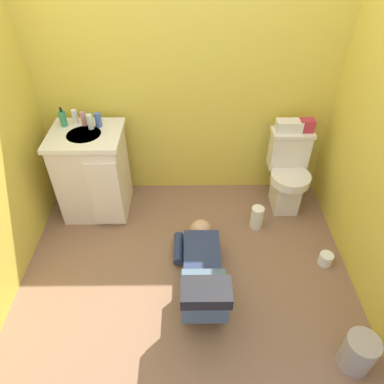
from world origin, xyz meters
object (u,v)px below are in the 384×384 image
object	(u,v)px
paper_towel_roll	(257,218)
toilet_paper_roll	(326,259)
person_plumber	(202,273)
vanity_cabinet	(93,173)
soap_dispenser	(63,118)
bottle_white	(75,117)
bottle_clear	(90,122)
tissue_box	(289,126)
toiletry_bag	(307,125)
bottle_pink	(83,119)
toilet	(288,173)
bottle_blue	(98,120)
faucet	(87,119)
trash_can	(358,352)

from	to	relation	value
paper_towel_roll	toilet_paper_roll	bearing A→B (deg)	-39.87
person_plumber	vanity_cabinet	bearing A→B (deg)	135.84
soap_dispenser	paper_towel_roll	distance (m)	1.86
bottle_white	bottle_clear	xyz separation A→B (m)	(0.15, -0.09, 0.00)
tissue_box	toilet_paper_roll	size ratio (longest dim) A/B	2.00
toiletry_bag	paper_towel_roll	xyz separation A→B (m)	(-0.41, -0.41, -0.69)
bottle_clear	toilet_paper_roll	size ratio (longest dim) A/B	1.13
bottle_clear	toilet_paper_roll	bearing A→B (deg)	-21.88
vanity_cabinet	paper_towel_roll	distance (m)	1.51
toilet_paper_roll	bottle_white	bearing A→B (deg)	157.44
person_plumber	toiletry_bag	xyz separation A→B (m)	(0.91, 1.06, 0.63)
person_plumber	bottle_pink	bearing A→B (deg)	132.85
toilet	soap_dispenser	world-z (taller)	soap_dispenser
soap_dispenser	bottle_blue	size ratio (longest dim) A/B	1.38
bottle_clear	paper_towel_roll	size ratio (longest dim) A/B	0.56
vanity_cabinet	bottle_pink	bearing A→B (deg)	101.56
faucet	tissue_box	distance (m)	1.71
toilet	tissue_box	distance (m)	0.44
bottle_white	toilet_paper_roll	distance (m)	2.38
bottle_white	bottle_pink	size ratio (longest dim) A/B	1.00
vanity_cabinet	person_plumber	bearing A→B (deg)	-44.16
toilet	faucet	distance (m)	1.83
faucet	person_plumber	bearing A→B (deg)	-48.28
bottle_white	trash_can	world-z (taller)	bottle_white
paper_towel_roll	bottle_white	bearing A→B (deg)	164.38
bottle_white	bottle_clear	distance (m)	0.17
bottle_clear	trash_can	distance (m)	2.54
bottle_pink	bottle_white	bearing A→B (deg)	155.55
toilet	person_plumber	bearing A→B (deg)	-129.87
toilet	toiletry_bag	size ratio (longest dim) A/B	6.05
faucet	bottle_white	size ratio (longest dim) A/B	0.82
bottle_white	toilet_paper_roll	world-z (taller)	bottle_white
toilet	trash_can	distance (m)	1.57
trash_can	faucet	bearing A→B (deg)	139.15
vanity_cabinet	toilet_paper_roll	world-z (taller)	vanity_cabinet
faucet	bottle_blue	bearing A→B (deg)	-17.79
soap_dispenser	bottle_pink	world-z (taller)	soap_dispenser
bottle_clear	toilet	bearing A→B (deg)	-0.96
bottle_pink	trash_can	size ratio (longest dim) A/B	0.45
faucet	toilet_paper_roll	xyz separation A→B (m)	(1.96, -0.84, -0.82)
vanity_cabinet	faucet	distance (m)	0.47
tissue_box	bottle_white	xyz separation A→B (m)	(-1.81, 0.03, 0.08)
bottle_pink	bottle_blue	size ratio (longest dim) A/B	1.02
faucet	toiletry_bag	bearing A→B (deg)	-0.19
bottle_pink	paper_towel_roll	xyz separation A→B (m)	(1.48, -0.40, -0.77)
bottle_clear	toilet_paper_roll	distance (m)	2.22
soap_dispenser	tissue_box	bearing A→B (deg)	0.41
tissue_box	toilet_paper_roll	distance (m)	1.15
tissue_box	vanity_cabinet	bearing A→B (deg)	-175.32
tissue_box	trash_can	bearing A→B (deg)	-83.43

